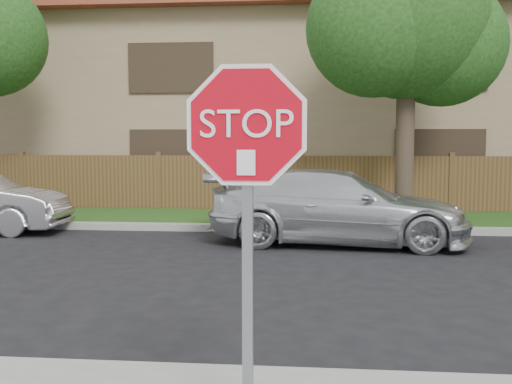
# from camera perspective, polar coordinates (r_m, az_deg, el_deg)

# --- Properties ---
(ground) EXTENTS (90.00, 90.00, 0.00)m
(ground) POSITION_cam_1_polar(r_m,az_deg,el_deg) (5.45, 2.05, -17.24)
(ground) COLOR black
(ground) RESTS_ON ground
(far_curb) EXTENTS (70.00, 0.30, 0.15)m
(far_curb) POSITION_cam_1_polar(r_m,az_deg,el_deg) (13.33, 4.11, -3.51)
(far_curb) COLOR gray
(far_curb) RESTS_ON ground
(grass_strip) EXTENTS (70.00, 3.00, 0.12)m
(grass_strip) POSITION_cam_1_polar(r_m,az_deg,el_deg) (14.97, 4.25, -2.62)
(grass_strip) COLOR #1E4714
(grass_strip) RESTS_ON ground
(fence) EXTENTS (70.00, 0.12, 1.60)m
(fence) POSITION_cam_1_polar(r_m,az_deg,el_deg) (16.48, 4.38, 0.68)
(fence) COLOR #50331C
(fence) RESTS_ON ground
(apartment_building) EXTENTS (35.20, 9.20, 7.20)m
(apartment_building) POSITION_cam_1_polar(r_m,az_deg,el_deg) (22.08, 4.70, 8.88)
(apartment_building) COLOR #957D5C
(apartment_building) RESTS_ON ground
(tree_mid) EXTENTS (4.80, 3.90, 7.35)m
(tree_mid) POSITION_cam_1_polar(r_m,az_deg,el_deg) (15.03, 14.38, 15.71)
(tree_mid) COLOR #382B21
(tree_mid) RESTS_ON ground
(stop_sign) EXTENTS (1.01, 0.13, 2.55)m
(stop_sign) POSITION_cam_1_polar(r_m,az_deg,el_deg) (3.58, -0.88, 1.24)
(stop_sign) COLOR gray
(stop_sign) RESTS_ON sidewalk_near
(sedan_right) EXTENTS (5.19, 2.46, 1.46)m
(sedan_right) POSITION_cam_1_polar(r_m,az_deg,el_deg) (11.86, 7.80, -1.42)
(sedan_right) COLOR silver
(sedan_right) RESTS_ON ground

